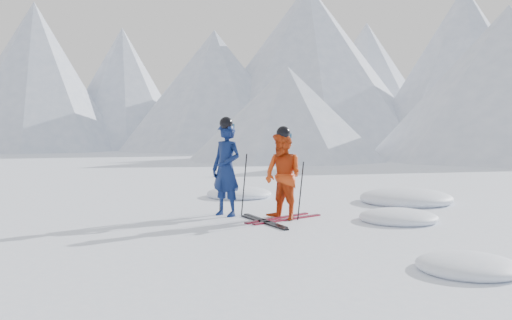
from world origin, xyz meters
The scene contains 12 objects.
ground centered at (0.00, 0.00, 0.00)m, with size 160.00×160.00×0.00m, color white.
skier_blue centered at (-2.24, 0.03, 0.92)m, with size 0.67×0.44×1.85m, color #0C1B4B.
skier_red centered at (-1.11, 0.39, 0.83)m, with size 0.81×0.63×1.66m, color #C73C0F.
pole_blue_left centered at (-2.54, 0.18, 0.62)m, with size 0.02×0.02×1.23m, color black.
pole_blue_right centered at (-1.99, 0.28, 0.62)m, with size 0.02×0.02×1.23m, color black.
pole_red_left centered at (-1.41, 0.64, 0.55)m, with size 0.02×0.02×1.11m, color black.
pole_red_right centered at (-0.81, 0.54, 0.55)m, with size 0.02×0.02×1.11m, color black.
ski_worn_left centered at (-1.23, 0.39, 0.01)m, with size 0.09×1.70×0.03m, color black.
ski_worn_right centered at (-0.99, 0.39, 0.01)m, with size 0.09×1.70×0.03m, color black.
ski_loose_a centered at (-1.24, -0.01, 0.01)m, with size 0.09×1.70×0.03m, color black.
ski_loose_b centered at (-1.14, -0.16, 0.01)m, with size 0.09×1.70×0.03m, color black.
snow_lumps centered at (-0.76, 2.84, 0.00)m, with size 8.41×7.08×0.47m.
Camera 1 is at (5.01, -7.78, 1.67)m, focal length 38.00 mm.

